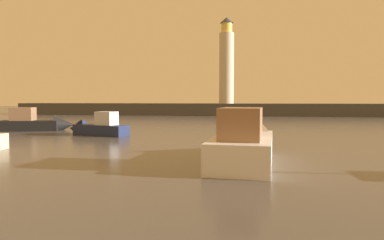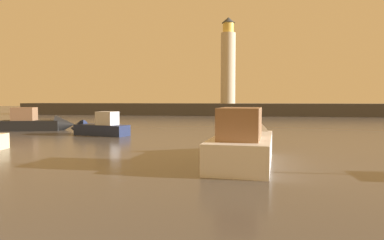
{
  "view_description": "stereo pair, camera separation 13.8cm",
  "coord_description": "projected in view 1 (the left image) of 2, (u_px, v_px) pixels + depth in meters",
  "views": [
    {
      "loc": [
        5.19,
        -2.21,
        2.95
      ],
      "look_at": [
        1.95,
        18.67,
        1.7
      ],
      "focal_mm": 32.44,
      "sensor_mm": 36.0,
      "label": 1
    },
    {
      "loc": [
        5.32,
        -2.19,
        2.95
      ],
      "look_at": [
        1.95,
        18.67,
        1.7
      ],
      "focal_mm": 32.44,
      "sensor_mm": 36.0,
      "label": 2
    }
  ],
  "objects": [
    {
      "name": "motorboat_2",
      "position": [
        245.0,
        142.0,
        17.01
      ],
      "size": [
        3.17,
        8.45,
        3.14
      ],
      "color": "white",
      "rests_on": "ground_plane"
    },
    {
      "name": "lighthouse",
      "position": [
        227.0,
        63.0,
        63.77
      ],
      "size": [
        2.68,
        2.68,
        15.74
      ],
      "color": "beige",
      "rests_on": "breakwater"
    },
    {
      "name": "ground_plane",
      "position": [
        192.0,
        130.0,
        33.87
      ],
      "size": [
        220.0,
        220.0,
        0.0
      ],
      "primitive_type": "plane",
      "color": "#4C4742"
    },
    {
      "name": "motorboat_4",
      "position": [
        39.0,
        123.0,
        33.05
      ],
      "size": [
        7.06,
        3.6,
        2.6
      ],
      "color": "black",
      "rests_on": "ground_plane"
    },
    {
      "name": "motorboat_3",
      "position": [
        95.0,
        128.0,
        28.78
      ],
      "size": [
        5.92,
        3.01,
        2.22
      ],
      "color": "#1E284C",
      "rests_on": "ground_plane"
    },
    {
      "name": "breakwater",
      "position": [
        218.0,
        109.0,
        64.52
      ],
      "size": [
        77.54,
        5.75,
        2.23
      ],
      "primitive_type": "cube",
      "color": "#423F3D",
      "rests_on": "ground_plane"
    }
  ]
}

